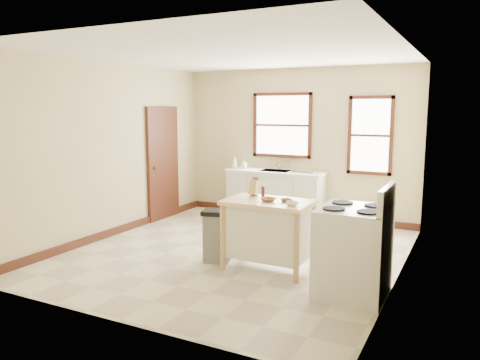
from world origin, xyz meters
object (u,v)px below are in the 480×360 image
Objects in this scene: bowl_c at (292,204)px; trash_bin at (217,236)px; knife_block at (254,188)px; bowl_b at (286,200)px; soap_bottle_a at (235,163)px; kitchen_island at (268,235)px; soap_bottle_b at (244,164)px; dish_rack at (304,170)px; bowl_a at (268,200)px; pepper_grinder at (263,191)px; gas_stove at (354,240)px.

trash_bin is (-1.12, 0.13, -0.57)m from bowl_c.
bowl_b is at bearing -19.34° from knife_block.
soap_bottle_a reaches higher than kitchen_island.
soap_bottle_b reaches higher than dish_rack.
knife_block is 0.79m from bowl_c.
kitchen_island is at bearing -47.68° from soap_bottle_b.
soap_bottle_a reaches higher than bowl_c.
bowl_c is at bearing -51.82° from bowl_b.
kitchen_island is 0.75m from trash_bin.
dish_rack is (1.22, -0.03, -0.03)m from soap_bottle_b.
soap_bottle_a is at bearing 129.24° from bowl_b.
bowl_a reaches higher than trash_bin.
bowl_a is at bearing -52.92° from pepper_grinder.
bowl_c is (0.54, -0.35, -0.05)m from pepper_grinder.
bowl_a is at bearing -47.91° from soap_bottle_b.
trash_bin is at bearing -176.10° from bowl_b.
gas_stove is (2.82, -2.95, -0.38)m from soap_bottle_b.
soap_bottle_a is 3.18m from bowl_a.
dish_rack is at bearing -13.18° from soap_bottle_a.
soap_bottle_a is 0.55× the size of dish_rack.
bowl_c reaches higher than trash_bin.
kitchen_island is at bearing -69.15° from soap_bottle_a.
soap_bottle_a is 3.17m from kitchen_island.
bowl_a is (1.84, -2.59, -0.11)m from soap_bottle_a.
kitchen_island is 0.53m from bowl_b.
gas_stove is (0.80, -0.18, -0.30)m from bowl_c.
soap_bottle_a is at bearing 125.20° from pepper_grinder.
knife_block reaches higher than pepper_grinder.
bowl_b is 0.94× the size of bowl_c.
dish_rack is at bearing 8.64° from soap_bottle_b.
pepper_grinder is 0.31m from bowl_a.
bowl_a is at bearing -39.70° from knife_block.
soap_bottle_b is 0.41× the size of dish_rack.
pepper_grinder is at bearing -8.60° from knife_block.
soap_bottle_a is at bearing 97.73° from trash_bin.
trash_bin is at bearing -151.55° from knife_block.
soap_bottle_b is 1.13× the size of bowl_c.
gas_stove is at bearing -24.13° from trash_bin.
pepper_grinder is at bearing 158.26° from gas_stove.
trash_bin is (0.90, -2.64, -0.65)m from soap_bottle_b.
pepper_grinder is 1.48m from gas_stove.
soap_bottle_a reaches higher than dish_rack.
soap_bottle_b is 1.17× the size of pepper_grinder.
pepper_grinder is (-0.16, 0.18, 0.53)m from kitchen_island.
knife_block is at bearing -68.92° from dish_rack.
knife_block is (0.11, -2.37, 0.03)m from dish_rack.
bowl_a is 1.22× the size of bowl_c.
trash_bin is (1.08, -2.57, -0.68)m from soap_bottle_a.
pepper_grinder is at bearing 6.25° from trash_bin.
soap_bottle_b is 2.74m from knife_block.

